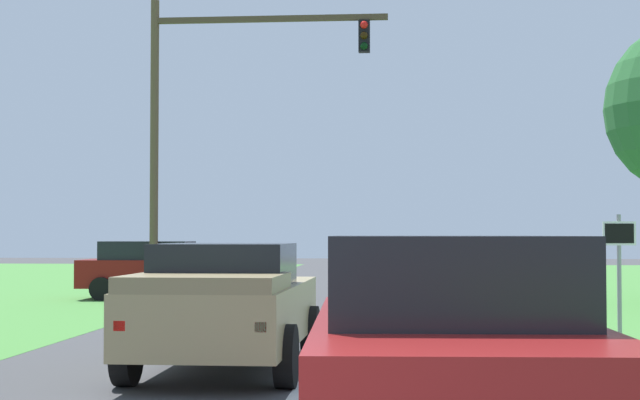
# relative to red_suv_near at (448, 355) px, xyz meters

# --- Properties ---
(ground_plane) EXTENTS (120.00, 120.00, 0.00)m
(ground_plane) POSITION_rel_red_suv_near_xyz_m (-1.61, 8.35, -1.00)
(ground_plane) COLOR #424244
(red_suv_near) EXTENTS (2.39, 4.79, 1.91)m
(red_suv_near) POSITION_rel_red_suv_near_xyz_m (0.00, 0.00, 0.00)
(red_suv_near) COLOR maroon
(red_suv_near) RESTS_ON ground_plane
(pickup_truck_lead) EXTENTS (2.30, 4.94, 1.79)m
(pickup_truck_lead) POSITION_rel_red_suv_near_xyz_m (-2.79, 5.99, -0.07)
(pickup_truck_lead) COLOR tan
(pickup_truck_lead) RESTS_ON ground_plane
(traffic_light) EXTENTS (6.82, 0.40, 8.65)m
(traffic_light) POSITION_rel_red_suv_near_xyz_m (-5.79, 19.81, 4.60)
(traffic_light) COLOR brown
(traffic_light) RESTS_ON ground_plane
(keep_moving_sign) EXTENTS (0.60, 0.09, 2.28)m
(keep_moving_sign) POSITION_rel_red_suv_near_xyz_m (3.64, 10.73, 0.46)
(keep_moving_sign) COLOR gray
(keep_moving_sign) RESTS_ON ground_plane
(crossing_suv_far) EXTENTS (4.31, 2.16, 1.70)m
(crossing_suv_far) POSITION_rel_red_suv_near_xyz_m (-7.66, 20.81, -0.10)
(crossing_suv_far) COLOR maroon
(crossing_suv_far) RESTS_ON ground_plane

